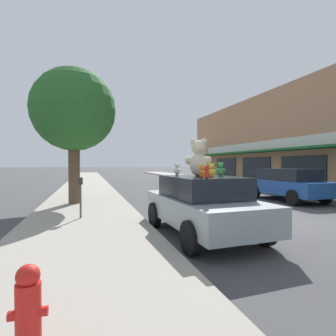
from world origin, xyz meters
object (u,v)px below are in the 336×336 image
object	(u,v)px
teddy_bear_white	(177,169)
plush_art_car	(202,204)
parking_meter	(81,192)
teddy_bear_green	(221,169)
street_tree	(74,110)
parked_car_far_center	(287,183)
teddy_bear_yellow	(211,170)
fire_hydrant	(28,308)
teddy_bear_giant	(198,158)
teddy_bear_red	(207,172)
teddy_bear_orange	(202,171)
teddy_bear_blue	(198,169)

from	to	relation	value
teddy_bear_white	plush_art_car	bearing A→B (deg)	91.46
parking_meter	teddy_bear_green	bearing A→B (deg)	-30.77
plush_art_car	street_tree	xyz separation A→B (m)	(-3.41, 5.68, 3.32)
parked_car_far_center	parking_meter	xyz separation A→B (m)	(-9.73, -2.14, 0.09)
teddy_bear_yellow	fire_hydrant	bearing A→B (deg)	53.16
teddy_bear_giant	teddy_bear_white	size ratio (longest dim) A/B	2.82
teddy_bear_green	fire_hydrant	xyz separation A→B (m)	(-3.98, -3.77, -1.15)
teddy_bear_yellow	teddy_bear_red	world-z (taller)	teddy_bear_yellow
plush_art_car	parked_car_far_center	size ratio (longest dim) A/B	0.95
teddy_bear_yellow	parking_meter	size ratio (longest dim) A/B	0.27
street_tree	fire_hydrant	world-z (taller)	street_tree
teddy_bear_orange	teddy_bear_blue	world-z (taller)	teddy_bear_blue
teddy_bear_giant	parked_car_far_center	xyz separation A→B (m)	(6.69, 4.31, -1.13)
teddy_bear_blue	fire_hydrant	xyz separation A→B (m)	(-3.56, -4.34, -1.15)
street_tree	fire_hydrant	bearing A→B (deg)	-89.72
teddy_bear_orange	teddy_bear_giant	bearing A→B (deg)	-167.63
teddy_bear_giant	parking_meter	xyz separation A→B (m)	(-3.04, 2.17, -1.04)
teddy_bear_orange	parking_meter	world-z (taller)	teddy_bear_orange
teddy_bear_giant	teddy_bear_green	bearing A→B (deg)	-159.82
plush_art_car	teddy_bear_yellow	world-z (taller)	teddy_bear_yellow
teddy_bear_giant	fire_hydrant	world-z (taller)	teddy_bear_giant
teddy_bear_white	teddy_bear_green	bearing A→B (deg)	121.80
parked_car_far_center	fire_hydrant	world-z (taller)	parked_car_far_center
plush_art_car	street_tree	distance (m)	7.41
parking_meter	street_tree	bearing A→B (deg)	95.90
teddy_bear_orange	street_tree	distance (m)	7.43
teddy_bear_orange	parking_meter	xyz separation A→B (m)	(-2.78, 2.97, -0.71)
plush_art_car	fire_hydrant	distance (m)	4.93
teddy_bear_red	fire_hydrant	distance (m)	4.10
teddy_bear_green	teddy_bear_red	bearing A→B (deg)	100.37
teddy_bear_white	teddy_bear_yellow	distance (m)	1.45
fire_hydrant	teddy_bear_orange	bearing A→B (deg)	44.32
street_tree	teddy_bear_orange	bearing A→B (deg)	-63.58
street_tree	teddy_bear_red	bearing A→B (deg)	-65.64
teddy_bear_orange	teddy_bear_red	xyz separation A→B (m)	(-0.08, -0.44, -0.00)
teddy_bear_orange	fire_hydrant	distance (m)	4.44
teddy_bear_orange	teddy_bear_blue	bearing A→B (deg)	-169.05
teddy_bear_orange	teddy_bear_white	size ratio (longest dim) A/B	0.87
teddy_bear_giant	street_tree	size ratio (longest dim) A/B	0.17
teddy_bear_giant	parked_car_far_center	world-z (taller)	teddy_bear_giant
teddy_bear_yellow	street_tree	size ratio (longest dim) A/B	0.06
parked_car_far_center	plush_art_car	bearing A→B (deg)	-145.93
teddy_bear_orange	teddy_bear_green	distance (m)	1.19
teddy_bear_blue	teddy_bear_red	world-z (taller)	teddy_bear_blue
fire_hydrant	parking_meter	bearing A→B (deg)	87.16
teddy_bear_red	street_tree	size ratio (longest dim) A/B	0.05
parked_car_far_center	teddy_bear_orange	bearing A→B (deg)	-143.73
street_tree	teddy_bear_blue	bearing A→B (deg)	-53.86
teddy_bear_white	teddy_bear_orange	bearing A→B (deg)	75.12
teddy_bear_orange	street_tree	xyz separation A→B (m)	(-3.12, 6.28, 2.46)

